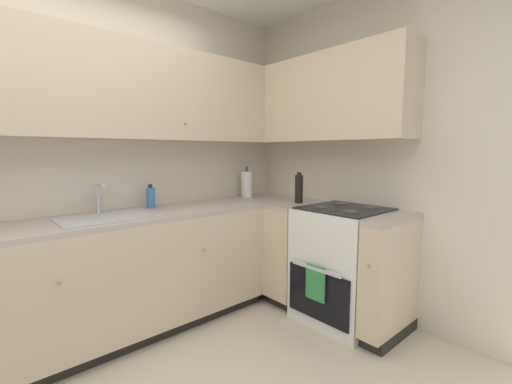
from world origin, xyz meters
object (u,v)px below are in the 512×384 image
Objects in this scene: soap_bottle at (151,197)px; paper_towel_roll at (247,184)px; oven_range at (343,264)px; oil_bottle at (299,189)px.

soap_bottle is 1.00m from paper_towel_roll.
soap_bottle is at bearing 135.46° from oven_range.
oil_bottle is at bearing -81.44° from paper_towel_roll.
oven_range is 1.64m from soap_bottle.
soap_bottle is at bearing 150.15° from oil_bottle.
oven_range is 3.32× the size of paper_towel_roll.
soap_bottle is 0.60× the size of paper_towel_roll.
soap_bottle is (-1.11, 1.09, 0.52)m from oven_range.
oven_range is 1.22m from paper_towel_roll.
oil_bottle is (1.09, -0.62, 0.04)m from soap_bottle.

